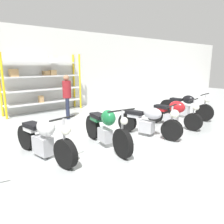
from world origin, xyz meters
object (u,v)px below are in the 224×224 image
(motorcycle_silver, at_px, (149,121))
(person_browsing, at_px, (67,93))
(motorcycle_red, at_px, (174,113))
(shelving_rack, at_px, (43,81))
(motorcycle_black, at_px, (185,107))
(motorcycle_white, at_px, (44,138))
(motorcycle_green, at_px, (106,128))

(motorcycle_silver, height_order, person_browsing, person_browsing)
(motorcycle_red, bearing_deg, person_browsing, -154.12)
(motorcycle_red, bearing_deg, shelving_rack, -162.20)
(person_browsing, bearing_deg, shelving_rack, -59.58)
(motorcycle_silver, relative_size, person_browsing, 1.19)
(motorcycle_red, bearing_deg, motorcycle_black, 99.98)
(motorcycle_silver, bearing_deg, shelving_rack, 176.49)
(shelving_rack, distance_m, motorcycle_white, 5.07)
(person_browsing, bearing_deg, motorcycle_green, 101.74)
(motorcycle_black, bearing_deg, motorcycle_silver, -84.82)
(motorcycle_red, xyz_separation_m, person_browsing, (-2.17, 3.26, 0.52))
(motorcycle_silver, distance_m, motorcycle_black, 2.83)
(motorcycle_green, bearing_deg, motorcycle_silver, 94.58)
(shelving_rack, bearing_deg, motorcycle_white, -113.15)
(shelving_rack, bearing_deg, person_browsing, -83.42)
(motorcycle_white, height_order, motorcycle_red, motorcycle_white)
(shelving_rack, relative_size, motorcycle_red, 1.73)
(motorcycle_black, bearing_deg, shelving_rack, -146.39)
(motorcycle_green, relative_size, motorcycle_silver, 1.09)
(shelving_rack, relative_size, person_browsing, 2.03)
(motorcycle_white, distance_m, motorcycle_green, 1.50)
(motorcycle_silver, distance_m, motorcycle_red, 1.38)
(motorcycle_red, height_order, motorcycle_black, motorcycle_black)
(motorcycle_white, relative_size, person_browsing, 1.30)
(motorcycle_white, height_order, person_browsing, person_browsing)
(motorcycle_green, height_order, motorcycle_silver, motorcycle_green)
(shelving_rack, xyz_separation_m, motorcycle_silver, (1.00, -5.06, -0.90))
(motorcycle_white, xyz_separation_m, motorcycle_silver, (2.96, -0.47, -0.02))
(motorcycle_green, distance_m, person_browsing, 3.38)
(motorcycle_silver, height_order, motorcycle_black, motorcycle_black)
(motorcycle_red, distance_m, motorcycle_black, 1.47)
(motorcycle_silver, height_order, motorcycle_red, motorcycle_red)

